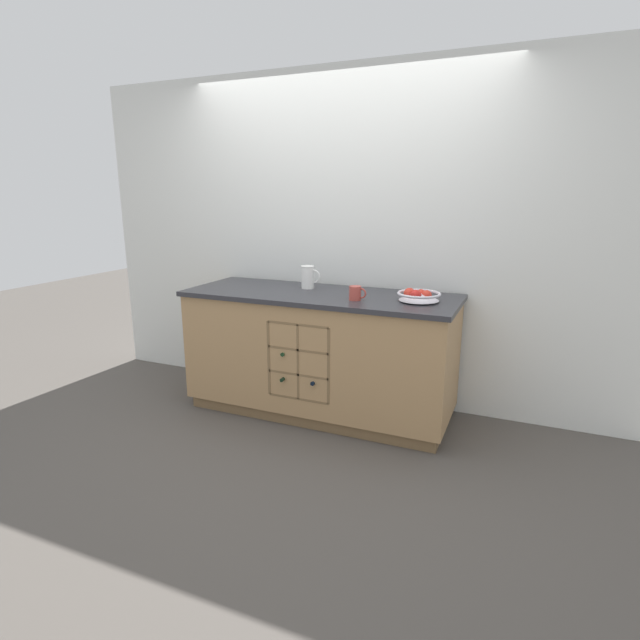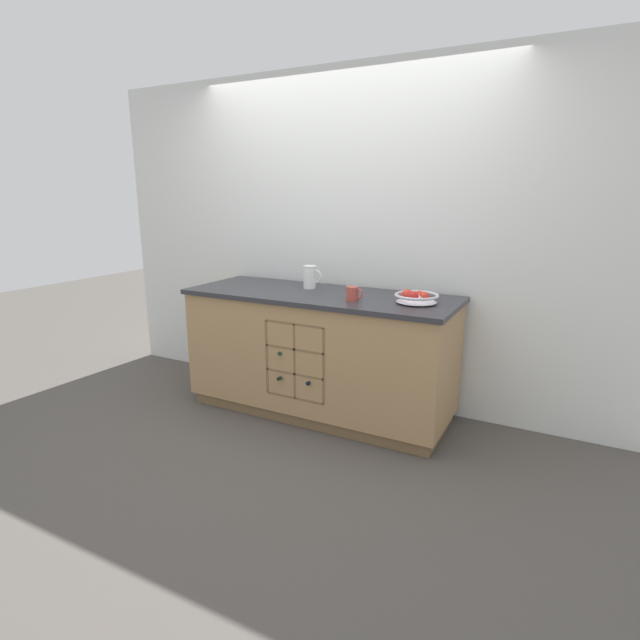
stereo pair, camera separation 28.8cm
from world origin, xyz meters
name	(u,v)px [view 2 (the right image)]	position (x,y,z in m)	size (l,w,h in m)	color
ground_plane	(320,410)	(0.00, 0.00, 0.00)	(14.00, 14.00, 0.00)	#4C4742
back_wall	(345,240)	(0.00, 0.42, 1.27)	(4.40, 0.06, 2.55)	silver
kitchen_island	(320,353)	(0.00, 0.00, 0.47)	(2.00, 0.76, 0.92)	brown
fruit_bowl	(416,297)	(0.72, -0.01, 0.97)	(0.29, 0.29, 0.09)	silver
white_pitcher	(310,276)	(-0.15, 0.13, 1.02)	(0.15, 0.10, 0.17)	white
ceramic_mug	(353,294)	(0.32, -0.13, 0.97)	(0.12, 0.08, 0.10)	#B7473D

